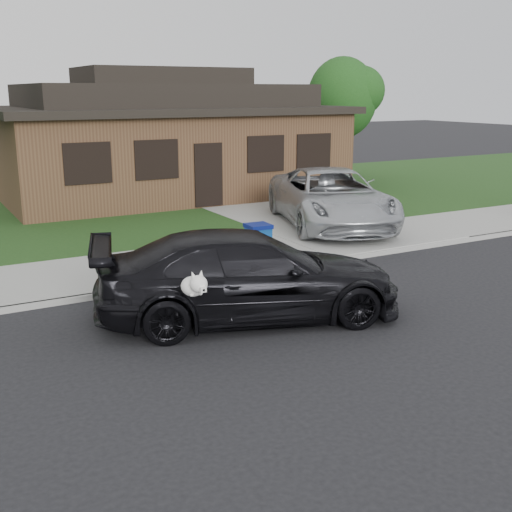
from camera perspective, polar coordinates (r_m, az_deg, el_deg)
ground at (r=10.57m, az=1.34°, el=-7.46°), size 120.00×120.00×0.00m
sidewalk at (r=14.86m, az=-8.44°, el=-0.85°), size 60.00×3.00×0.12m
curb at (r=13.52m, az=-6.17°, el=-2.33°), size 60.00×0.12×0.12m
lawn at (r=22.36m, az=-15.77°, el=3.93°), size 60.00×13.00×0.13m
driveway at (r=21.82m, az=1.68°, el=4.23°), size 4.50×13.00×0.14m
sedan at (r=11.30m, az=-0.65°, el=-1.79°), size 5.80×3.64×1.57m
minivan at (r=18.70m, az=6.69°, el=5.17°), size 4.48×6.44×1.63m
recycling_bin at (r=14.73m, az=0.20°, el=1.20°), size 0.55×0.58×0.88m
house at (r=25.17m, az=-8.20°, el=10.20°), size 12.60×8.60×4.65m
tree_1 at (r=28.55m, az=8.03°, el=13.87°), size 3.15×3.00×5.25m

